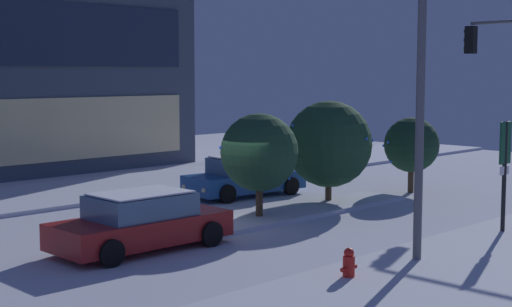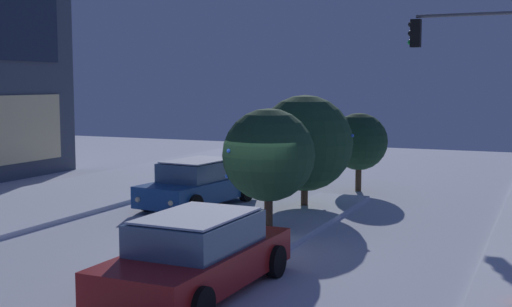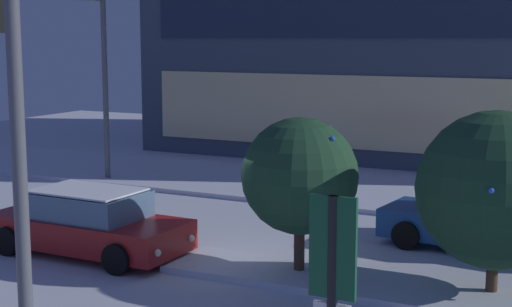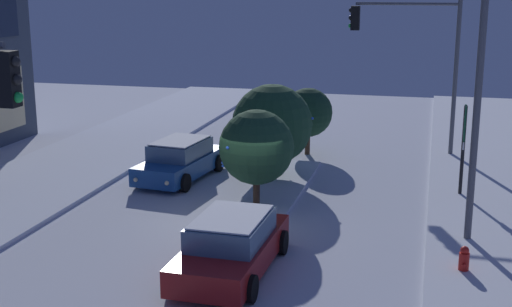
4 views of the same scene
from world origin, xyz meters
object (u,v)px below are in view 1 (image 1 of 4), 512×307
(car_near, at_px, (141,222))
(fire_hydrant, at_px, (349,266))
(car_far, at_px, (245,177))
(decorated_tree_right_of_median, at_px, (329,144))
(decorated_tree_left_of_median, at_px, (411,145))
(street_lamp_arched, at_px, (398,43))
(parking_info_sign, at_px, (505,163))
(decorated_tree_median, at_px, (259,152))

(car_near, xyz_separation_m, fire_hydrant, (1.25, -5.70, -0.34))
(car_far, xyz_separation_m, decorated_tree_right_of_median, (0.79, -3.32, 1.38))
(fire_hydrant, xyz_separation_m, decorated_tree_left_of_median, (11.69, 6.09, 1.44))
(decorated_tree_left_of_median, xyz_separation_m, decorated_tree_right_of_median, (-4.20, 0.59, 0.27))
(street_lamp_arched, xyz_separation_m, parking_info_sign, (4.40, -0.57, -3.17))
(street_lamp_arched, xyz_separation_m, decorated_tree_median, (1.27, 5.83, -3.11))
(parking_info_sign, bearing_deg, decorated_tree_right_of_median, -4.74)
(decorated_tree_median, distance_m, decorated_tree_left_of_median, 8.01)
(fire_hydrant, distance_m, parking_info_sign, 7.03)
(car_far, height_order, decorated_tree_median, decorated_tree_median)
(car_far, xyz_separation_m, street_lamp_arched, (-4.28, -9.52, 4.50))
(fire_hydrant, height_order, decorated_tree_right_of_median, decorated_tree_right_of_median)
(car_near, bearing_deg, decorated_tree_left_of_median, 3.08)
(decorated_tree_median, bearing_deg, decorated_tree_right_of_median, 5.59)
(fire_hydrant, bearing_deg, decorated_tree_right_of_median, 41.73)
(car_far, height_order, decorated_tree_left_of_median, decorated_tree_left_of_median)
(street_lamp_arched, relative_size, decorated_tree_left_of_median, 2.82)
(street_lamp_arched, height_order, decorated_tree_left_of_median, street_lamp_arched)
(car_far, bearing_deg, fire_hydrant, 62.39)
(car_far, distance_m, parking_info_sign, 10.18)
(street_lamp_arched, xyz_separation_m, fire_hydrant, (-2.42, -0.48, -4.84))
(fire_hydrant, xyz_separation_m, decorated_tree_median, (3.69, 6.31, 1.73))
(car_far, xyz_separation_m, decorated_tree_left_of_median, (4.99, -3.91, 1.10))
(decorated_tree_median, xyz_separation_m, decorated_tree_left_of_median, (8.00, -0.22, -0.29))
(decorated_tree_left_of_median, distance_m, decorated_tree_right_of_median, 4.25)
(car_near, distance_m, parking_info_sign, 10.02)
(car_near, bearing_deg, car_far, 29.79)
(street_lamp_arched, bearing_deg, parking_info_sign, -93.96)
(decorated_tree_median, relative_size, decorated_tree_left_of_median, 1.15)
(car_far, relative_size, street_lamp_arched, 0.59)
(street_lamp_arched, height_order, parking_info_sign, street_lamp_arched)
(car_near, distance_m, car_far, 9.04)
(car_near, bearing_deg, street_lamp_arched, -53.55)
(street_lamp_arched, distance_m, decorated_tree_right_of_median, 8.60)
(parking_info_sign, bearing_deg, decorated_tree_left_of_median, -37.32)
(parking_info_sign, distance_m, decorated_tree_median, 7.12)
(car_near, relative_size, parking_info_sign, 1.50)
(car_far, bearing_deg, street_lamp_arched, 71.99)
(street_lamp_arched, bearing_deg, decorated_tree_left_of_median, -55.37)
(car_far, height_order, fire_hydrant, car_far)
(car_near, relative_size, decorated_tree_left_of_median, 1.68)
(car_near, height_order, parking_info_sign, parking_info_sign)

